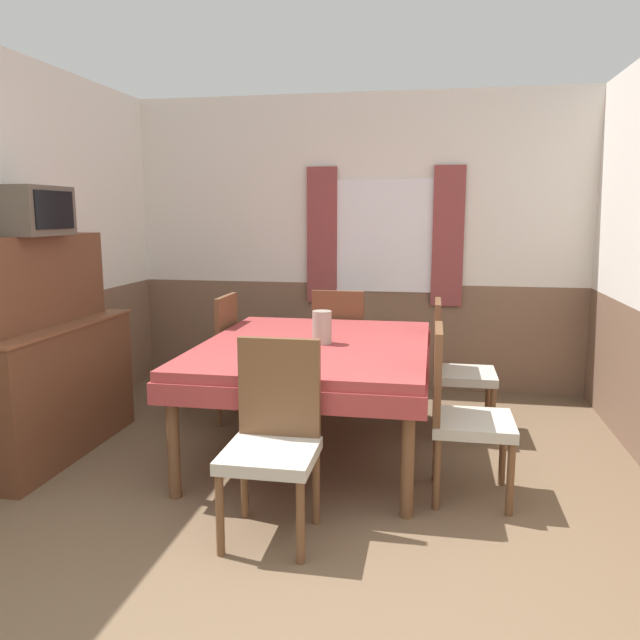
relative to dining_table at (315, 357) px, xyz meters
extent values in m
cube|color=white|center=(0.06, 1.66, 1.13)|extent=(4.40, 0.05, 1.65)
cube|color=brown|center=(0.06, 1.66, -0.17)|extent=(4.40, 0.05, 0.95)
cube|color=white|center=(0.31, 1.62, 0.73)|extent=(0.94, 0.01, 0.98)
cube|color=brown|center=(-0.24, 1.60, 0.73)|extent=(0.27, 0.03, 1.20)
cube|color=brown|center=(0.86, 1.60, 0.73)|extent=(0.27, 0.03, 1.20)
cube|color=white|center=(-1.96, -0.18, 1.13)|extent=(0.05, 4.02, 1.65)
cube|color=brown|center=(-1.96, -0.18, -0.17)|extent=(0.05, 4.02, 0.95)
cube|color=#9E3838|center=(0.00, 0.00, 0.07)|extent=(1.45, 1.82, 0.06)
cube|color=#9E3838|center=(0.00, 0.00, -0.02)|extent=(1.48, 1.85, 0.12)
cylinder|color=brown|center=(-0.64, -0.83, -0.30)|extent=(0.07, 0.07, 0.68)
cylinder|color=brown|center=(0.64, -0.83, -0.30)|extent=(0.07, 0.07, 0.68)
cylinder|color=brown|center=(-0.64, 0.83, -0.30)|extent=(0.07, 0.07, 0.68)
cylinder|color=brown|center=(0.64, 0.83, -0.30)|extent=(0.07, 0.07, 0.68)
cylinder|color=brown|center=(1.18, -0.34, -0.44)|extent=(0.04, 0.04, 0.40)
cylinder|color=brown|center=(1.18, -0.72, -0.44)|extent=(0.04, 0.04, 0.40)
cylinder|color=brown|center=(0.80, -0.34, -0.44)|extent=(0.04, 0.04, 0.40)
cylinder|color=brown|center=(0.80, -0.72, -0.44)|extent=(0.04, 0.04, 0.40)
cube|color=#B7B2A3|center=(0.99, -0.53, -0.21)|extent=(0.44, 0.44, 0.06)
cube|color=brown|center=(0.79, -0.53, 0.07)|extent=(0.04, 0.42, 0.50)
cylinder|color=brown|center=(-1.18, 0.34, -0.44)|extent=(0.04, 0.04, 0.40)
cylinder|color=brown|center=(-1.18, 0.72, -0.44)|extent=(0.04, 0.04, 0.40)
cylinder|color=brown|center=(-0.80, 0.34, -0.44)|extent=(0.04, 0.04, 0.40)
cylinder|color=brown|center=(-0.80, 0.72, -0.44)|extent=(0.04, 0.04, 0.40)
cube|color=#B7B2A3|center=(-0.99, 0.53, -0.21)|extent=(0.44, 0.44, 0.06)
cube|color=brown|center=(-0.79, 0.53, 0.07)|extent=(0.04, 0.42, 0.50)
cylinder|color=brown|center=(1.18, 0.72, -0.44)|extent=(0.04, 0.04, 0.40)
cylinder|color=brown|center=(1.18, 0.34, -0.44)|extent=(0.04, 0.04, 0.40)
cylinder|color=brown|center=(0.80, 0.72, -0.44)|extent=(0.04, 0.04, 0.40)
cylinder|color=brown|center=(0.80, 0.34, -0.44)|extent=(0.04, 0.04, 0.40)
cube|color=#B7B2A3|center=(0.99, 0.53, -0.21)|extent=(0.44, 0.44, 0.06)
cube|color=brown|center=(0.79, 0.53, 0.07)|extent=(0.04, 0.42, 0.50)
cylinder|color=brown|center=(0.19, -1.36, -0.44)|extent=(0.04, 0.04, 0.40)
cylinder|color=brown|center=(-0.19, -1.36, -0.44)|extent=(0.04, 0.04, 0.40)
cylinder|color=brown|center=(0.19, -0.98, -0.44)|extent=(0.04, 0.04, 0.40)
cylinder|color=brown|center=(-0.19, -0.98, -0.44)|extent=(0.04, 0.04, 0.40)
cube|color=#B7B2A3|center=(0.00, -1.17, -0.21)|extent=(0.44, 0.44, 0.06)
cube|color=brown|center=(0.00, -0.97, 0.07)|extent=(0.42, 0.04, 0.50)
cylinder|color=brown|center=(-0.19, 1.36, -0.44)|extent=(0.04, 0.04, 0.40)
cylinder|color=brown|center=(0.19, 1.36, -0.44)|extent=(0.04, 0.04, 0.40)
cylinder|color=brown|center=(-0.19, 0.98, -0.44)|extent=(0.04, 0.04, 0.40)
cylinder|color=brown|center=(0.19, 0.98, -0.44)|extent=(0.04, 0.04, 0.40)
cube|color=#B7B2A3|center=(0.00, 1.17, -0.21)|extent=(0.44, 0.44, 0.06)
cube|color=brown|center=(0.00, 0.97, 0.07)|extent=(0.42, 0.04, 0.50)
cube|color=brown|center=(-1.70, -0.35, -0.21)|extent=(0.44, 1.36, 0.87)
cube|color=brown|center=(-1.70, -0.35, 0.22)|extent=(0.46, 1.38, 0.02)
cube|color=brown|center=(-1.75, -0.35, 0.51)|extent=(0.24, 1.23, 0.57)
cube|color=#51473D|center=(-1.67, -0.43, 0.95)|extent=(0.28, 0.47, 0.30)
cube|color=black|center=(-1.53, -0.43, 0.95)|extent=(0.01, 0.39, 0.23)
cylinder|color=#A39989|center=(0.05, -0.02, 0.21)|extent=(0.12, 0.12, 0.21)
camera|label=1|loc=(0.75, -3.92, 0.93)|focal=35.00mm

